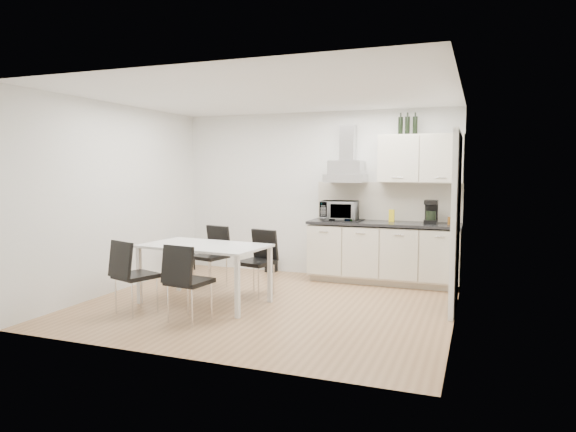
% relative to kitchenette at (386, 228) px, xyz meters
% --- Properties ---
extents(ground, '(4.50, 4.50, 0.00)m').
position_rel_kitchenette_xyz_m(ground, '(-1.18, -1.73, -0.83)').
color(ground, '#A87F57').
rests_on(ground, ground).
extents(wall_back, '(4.50, 0.10, 2.60)m').
position_rel_kitchenette_xyz_m(wall_back, '(-1.18, 0.27, 0.47)').
color(wall_back, silver).
rests_on(wall_back, ground).
extents(wall_front, '(4.50, 0.10, 2.60)m').
position_rel_kitchenette_xyz_m(wall_front, '(-1.18, -3.73, 0.47)').
color(wall_front, silver).
rests_on(wall_front, ground).
extents(wall_left, '(0.10, 4.00, 2.60)m').
position_rel_kitchenette_xyz_m(wall_left, '(-3.43, -1.73, 0.47)').
color(wall_left, silver).
rests_on(wall_left, ground).
extents(wall_right, '(0.10, 4.00, 2.60)m').
position_rel_kitchenette_xyz_m(wall_right, '(1.07, -1.73, 0.47)').
color(wall_right, silver).
rests_on(wall_right, ground).
extents(ceiling, '(4.50, 4.50, 0.00)m').
position_rel_kitchenette_xyz_m(ceiling, '(-1.18, -1.73, 1.77)').
color(ceiling, white).
rests_on(ceiling, wall_back).
extents(doorway, '(0.08, 1.04, 2.10)m').
position_rel_kitchenette_xyz_m(doorway, '(1.03, -1.18, 0.22)').
color(doorway, white).
rests_on(doorway, ground).
extents(kitchenette, '(2.22, 0.64, 2.52)m').
position_rel_kitchenette_xyz_m(kitchenette, '(0.00, 0.00, 0.00)').
color(kitchenette, beige).
rests_on(kitchenette, ground).
extents(dining_table, '(1.63, 1.03, 0.75)m').
position_rel_kitchenette_xyz_m(dining_table, '(-1.95, -1.97, -0.15)').
color(dining_table, white).
rests_on(dining_table, ground).
extents(chair_far_left, '(0.54, 0.59, 0.88)m').
position_rel_kitchenette_xyz_m(chair_far_left, '(-2.31, -1.20, -0.39)').
color(chair_far_left, black).
rests_on(chair_far_left, ground).
extents(chair_far_right, '(0.54, 0.59, 0.88)m').
position_rel_kitchenette_xyz_m(chair_far_right, '(-1.49, -1.39, -0.39)').
color(chair_far_right, black).
rests_on(chair_far_right, ground).
extents(chair_near_left, '(0.58, 0.62, 0.88)m').
position_rel_kitchenette_xyz_m(chair_near_left, '(-2.47, -2.67, -0.39)').
color(chair_near_left, black).
rests_on(chair_near_left, ground).
extents(chair_near_right, '(0.51, 0.56, 0.88)m').
position_rel_kitchenette_xyz_m(chair_near_right, '(-1.71, -2.72, -0.39)').
color(chair_near_right, black).
rests_on(chair_near_right, ground).
extents(guitar_amp, '(0.25, 0.55, 0.45)m').
position_rel_kitchenette_xyz_m(guitar_amp, '(-3.30, -0.40, -0.60)').
color(guitar_amp, black).
rests_on(guitar_amp, ground).
extents(floor_speaker, '(0.18, 0.16, 0.29)m').
position_rel_kitchenette_xyz_m(floor_speaker, '(-1.92, 0.17, -0.69)').
color(floor_speaker, black).
rests_on(floor_speaker, ground).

